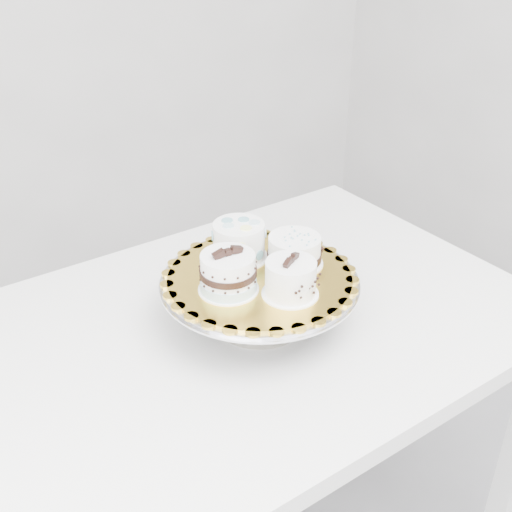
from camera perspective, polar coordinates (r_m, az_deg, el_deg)
table at (r=1.30m, az=-1.49°, el=-8.81°), size 1.16×0.78×0.75m
cake_stand at (r=1.21m, az=0.32°, el=-3.24°), size 0.37×0.37×0.10m
cake_board at (r=1.19m, az=0.32°, el=-1.86°), size 0.44×0.44×0.01m
cake_swirl at (r=1.12m, az=3.09°, el=-2.08°), size 0.12×0.12×0.08m
cake_banded at (r=1.13m, az=-2.49°, el=-1.61°), size 0.11×0.11×0.09m
cake_dots at (r=1.23m, az=-1.53°, el=1.36°), size 0.12×0.12×0.07m
cake_ribbon at (r=1.21m, az=3.47°, el=0.43°), size 0.12×0.12×0.06m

